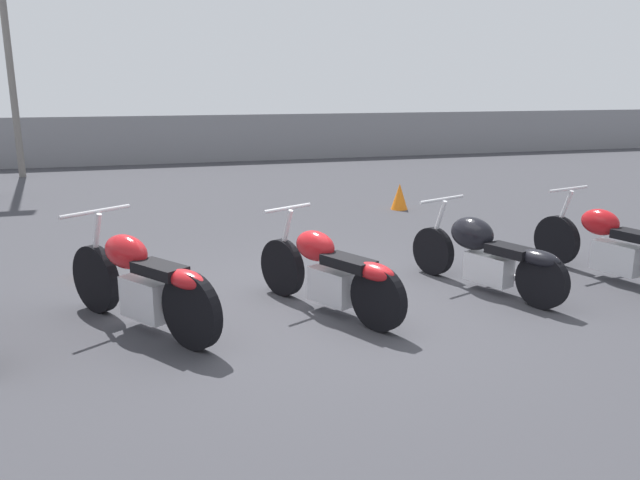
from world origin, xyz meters
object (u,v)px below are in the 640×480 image
object	(u,v)px
motorcycle_slot_2	(330,272)
motorcycle_slot_3	(486,254)
traffic_cone_near	(91,262)
motorcycle_slot_1	(142,282)
motorcycle_slot_4	(616,246)
traffic_cone_far	(399,196)

from	to	relation	value
motorcycle_slot_2	motorcycle_slot_3	distance (m)	1.82
traffic_cone_near	motorcycle_slot_1	bearing A→B (deg)	-72.54
motorcycle_slot_3	motorcycle_slot_4	xyz separation A→B (m)	(1.60, -0.11, -0.00)
motorcycle_slot_3	traffic_cone_near	size ratio (longest dim) A/B	4.77
motorcycle_slot_1	motorcycle_slot_3	distance (m)	3.58
motorcycle_slot_2	traffic_cone_far	distance (m)	5.41
motorcycle_slot_4	traffic_cone_near	distance (m)	5.98
motorcycle_slot_1	traffic_cone_far	distance (m)	6.45
motorcycle_slot_1	motorcycle_slot_4	world-z (taller)	motorcycle_slot_1
motorcycle_slot_2	motorcycle_slot_4	size ratio (longest dim) A/B	0.87
motorcycle_slot_1	traffic_cone_near	size ratio (longest dim) A/B	4.42
motorcycle_slot_3	traffic_cone_far	world-z (taller)	motorcycle_slot_3
motorcycle_slot_3	traffic_cone_far	xyz separation A→B (m)	(0.94, 4.48, -0.18)
motorcycle_slot_1	motorcycle_slot_3	xyz separation A→B (m)	(3.57, 0.12, -0.04)
traffic_cone_near	traffic_cone_far	distance (m)	5.81
motorcycle_slot_1	traffic_cone_far	size ratio (longest dim) A/B	3.80
motorcycle_slot_2	motorcycle_slot_1	bearing A→B (deg)	151.53
motorcycle_slot_2	traffic_cone_near	bearing A→B (deg)	115.34
motorcycle_slot_1	traffic_cone_near	world-z (taller)	motorcycle_slot_1
motorcycle_slot_2	motorcycle_slot_4	bearing A→B (deg)	-25.65
motorcycle_slot_2	motorcycle_slot_4	xyz separation A→B (m)	(3.41, 0.06, -0.00)
motorcycle_slot_2	traffic_cone_far	size ratio (longest dim) A/B	3.84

